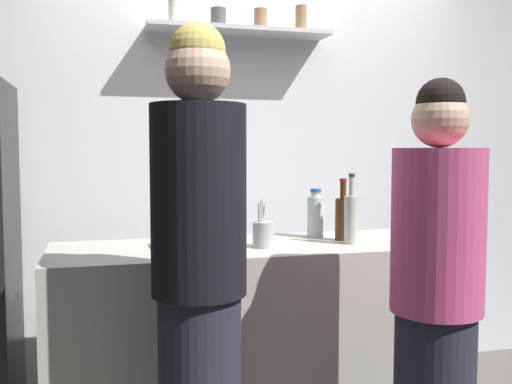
% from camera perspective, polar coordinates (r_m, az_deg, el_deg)
% --- Properties ---
extents(back_wall_assembly, '(4.80, 0.32, 2.60)m').
position_cam_1_polar(back_wall_assembly, '(3.43, -0.46, 3.14)').
color(back_wall_assembly, white).
rests_on(back_wall_assembly, ground).
extents(counter, '(1.90, 0.65, 0.92)m').
position_cam_1_polar(counter, '(2.83, 0.00, -14.48)').
color(counter, '#B7B2A8').
rests_on(counter, ground).
extents(baking_pan, '(0.34, 0.24, 0.05)m').
position_cam_1_polar(baking_pan, '(2.66, -6.16, -4.94)').
color(baking_pan, gray).
rests_on(baking_pan, counter).
extents(utensil_holder, '(0.10, 0.10, 0.22)m').
position_cam_1_polar(utensil_holder, '(2.63, 0.72, -4.21)').
color(utensil_holder, '#B2B2B7').
rests_on(utensil_holder, counter).
extents(wine_bottle_pale_glass, '(0.07, 0.07, 0.34)m').
position_cam_1_polar(wine_bottle_pale_glass, '(2.76, 9.47, -2.53)').
color(wine_bottle_pale_glass, '#B2BFB2').
rests_on(wine_bottle_pale_glass, counter).
extents(wine_bottle_amber_glass, '(0.08, 0.08, 0.31)m').
position_cam_1_polar(wine_bottle_amber_glass, '(2.87, 8.64, -2.49)').
color(wine_bottle_amber_glass, '#472814').
rests_on(wine_bottle_amber_glass, counter).
extents(water_bottle_plastic, '(0.09, 0.09, 0.25)m').
position_cam_1_polar(water_bottle_plastic, '(2.96, 5.95, -2.34)').
color(water_bottle_plastic, silver).
rests_on(water_bottle_plastic, counter).
extents(person_pink_top, '(0.34, 0.34, 1.63)m').
position_cam_1_polar(person_pink_top, '(2.27, 17.49, -10.39)').
color(person_pink_top, '#262633').
rests_on(person_pink_top, ground).
extents(person_blonde, '(0.34, 0.34, 1.81)m').
position_cam_1_polar(person_blonde, '(2.08, -5.68, -8.55)').
color(person_blonde, '#262633').
rests_on(person_blonde, ground).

